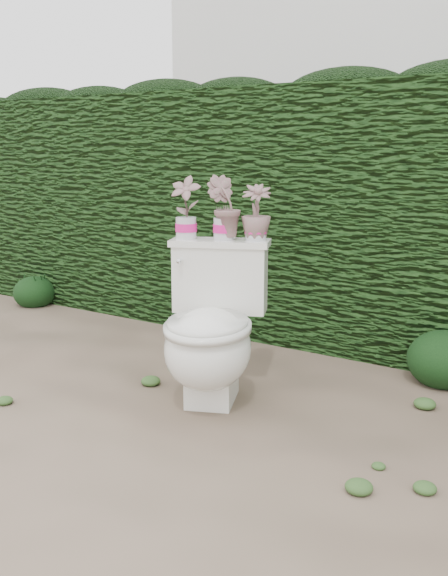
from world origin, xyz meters
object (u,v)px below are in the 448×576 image
Objects in this scene: potted_plant_left at (186,209)px; potted_plant_center at (224,209)px; potted_plant_right at (256,214)px; toilet at (211,333)px.

potted_plant_left is 0.99× the size of potted_plant_center.
potted_plant_center is 0.16m from potted_plant_right.
potted_plant_right is at bearing 11.53° from potted_plant_left.
potted_plant_left is at bearing 3.03° from potted_plant_center.
toilet is 2.61× the size of potted_plant_center.
potted_plant_center is (0.18, 0.08, 0.00)m from potted_plant_left.
potted_plant_center reaches higher than potted_plant_right.
toilet is 3.03× the size of potted_plant_right.
potted_plant_right is at bearing -176.97° from potted_plant_center.
potted_plant_center reaches higher than toilet.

